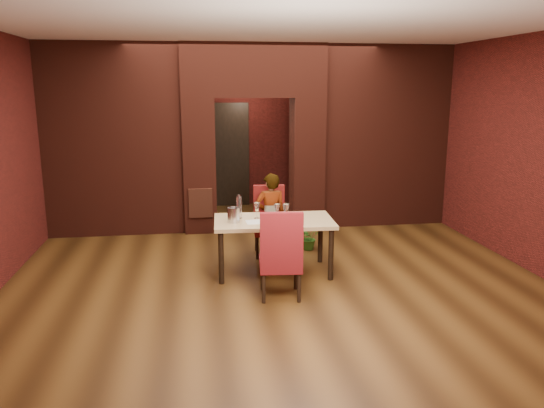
{
  "coord_description": "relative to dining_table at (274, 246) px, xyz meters",
  "views": [
    {
      "loc": [
        -1.03,
        -7.17,
        2.5
      ],
      "look_at": [
        0.03,
        0.0,
        0.88
      ],
      "focal_mm": 35.0,
      "sensor_mm": 36.0,
      "label": 1
    }
  ],
  "objects": [
    {
      "name": "dining_table",
      "position": [
        0.0,
        0.0,
        0.0
      ],
      "size": [
        1.63,
        0.97,
        0.74
      ],
      "primitive_type": "cube",
      "rotation": [
        0.0,
        0.0,
        -0.05
      ],
      "color": "tan",
      "rests_on": "ground"
    },
    {
      "name": "wine_glass_a",
      "position": [
        -0.22,
        0.09,
        0.48
      ],
      "size": [
        0.09,
        0.09,
        0.22
      ],
      "primitive_type": null,
      "color": "white",
      "rests_on": "dining_table"
    },
    {
      "name": "wine_glass_b",
      "position": [
        0.05,
        0.03,
        0.47
      ],
      "size": [
        0.08,
        0.08,
        0.2
      ],
      "primitive_type": null,
      "color": "white",
      "rests_on": "dining_table"
    },
    {
      "name": "rear_door_frame",
      "position": [
        -0.4,
        4.25,
        0.68
      ],
      "size": [
        1.02,
        0.04,
        2.22
      ],
      "primitive_type": "cube",
      "color": "black",
      "rests_on": "ground"
    },
    {
      "name": "water_bottle",
      "position": [
        -0.45,
        0.15,
        0.53
      ],
      "size": [
        0.07,
        0.07,
        0.32
      ],
      "primitive_type": "cylinder",
      "color": "white",
      "rests_on": "dining_table"
    },
    {
      "name": "pillar_left",
      "position": [
        -0.95,
        2.35,
        0.78
      ],
      "size": [
        0.55,
        0.55,
        2.3
      ],
      "primitive_type": "cube",
      "color": "maroon",
      "rests_on": "ground"
    },
    {
      "name": "rear_door",
      "position": [
        -0.4,
        4.29,
        0.68
      ],
      "size": [
        0.9,
        0.08,
        2.1
      ],
      "primitive_type": "cube",
      "color": "black",
      "rests_on": "ground"
    },
    {
      "name": "wine_bucket",
      "position": [
        -0.54,
        -0.06,
        0.47
      ],
      "size": [
        0.16,
        0.16,
        0.2
      ],
      "primitive_type": "cylinder",
      "color": "#BABAC2",
      "rests_on": "dining_table"
    },
    {
      "name": "potted_plant",
      "position": [
        0.69,
        0.95,
        -0.18
      ],
      "size": [
        0.46,
        0.45,
        0.39
      ],
      "primitive_type": "imported",
      "rotation": [
        0.0,
        0.0,
        0.64
      ],
      "color": "#2E621B",
      "rests_on": "ground"
    },
    {
      "name": "person_seated",
      "position": [
        0.05,
        0.66,
        0.26
      ],
      "size": [
        0.49,
        0.35,
        1.27
      ],
      "primitive_type": "imported",
      "rotation": [
        0.0,
        0.0,
        3.24
      ],
      "color": "silver",
      "rests_on": "ground"
    },
    {
      "name": "vent_panel",
      "position": [
        -0.95,
        2.05,
        0.18
      ],
      "size": [
        0.4,
        0.03,
        0.5
      ],
      "primitive_type": "cube",
      "color": "#9C482D",
      "rests_on": "ground"
    },
    {
      "name": "ceiling",
      "position": [
        0.0,
        0.35,
        2.83
      ],
      "size": [
        7.0,
        8.0,
        0.04
      ],
      "primitive_type": "cube",
      "color": "silver",
      "rests_on": "ground"
    },
    {
      "name": "wing_wall_left",
      "position": [
        -2.36,
        2.35,
        1.23
      ],
      "size": [
        2.28,
        0.35,
        3.2
      ],
      "primitive_type": "cube",
      "color": "maroon",
      "rests_on": "ground"
    },
    {
      "name": "pillar_right",
      "position": [
        0.95,
        2.35,
        0.78
      ],
      "size": [
        0.55,
        0.55,
        2.3
      ],
      "primitive_type": "cube",
      "color": "maroon",
      "rests_on": "ground"
    },
    {
      "name": "floor",
      "position": [
        0.0,
        0.35,
        -0.37
      ],
      "size": [
        8.0,
        8.0,
        0.0
      ],
      "primitive_type": "plane",
      "color": "#4C3013",
      "rests_on": "ground"
    },
    {
      "name": "lintel",
      "position": [
        0.0,
        2.35,
        2.38
      ],
      "size": [
        2.45,
        0.55,
        0.9
      ],
      "primitive_type": "cube",
      "color": "maroon",
      "rests_on": "ground"
    },
    {
      "name": "wine_glass_c",
      "position": [
        0.15,
        -0.11,
        0.49
      ],
      "size": [
        0.09,
        0.09,
        0.23
      ],
      "primitive_type": null,
      "color": "white",
      "rests_on": "dining_table"
    },
    {
      "name": "chair_near",
      "position": [
        -0.05,
        -0.84,
        0.18
      ],
      "size": [
        0.54,
        0.54,
        1.09
      ],
      "primitive_type": "cube",
      "rotation": [
        0.0,
        0.0,
        3.05
      ],
      "color": "maroon",
      "rests_on": "ground"
    },
    {
      "name": "wall_front",
      "position": [
        0.0,
        -3.65,
        1.23
      ],
      "size": [
        7.0,
        0.04,
        3.2
      ],
      "primitive_type": "cube",
      "color": "maroon",
      "rests_on": "ground"
    },
    {
      "name": "wall_right",
      "position": [
        3.5,
        0.35,
        1.23
      ],
      "size": [
        0.04,
        8.0,
        3.2
      ],
      "primitive_type": "cube",
      "color": "maroon",
      "rests_on": "ground"
    },
    {
      "name": "tasting_sheet",
      "position": [
        -0.22,
        -0.1,
        0.37
      ],
      "size": [
        0.34,
        0.26,
        0.0
      ],
      "primitive_type": "cube",
      "rotation": [
        0.0,
        0.0,
        0.06
      ],
      "color": "silver",
      "rests_on": "dining_table"
    },
    {
      "name": "wall_back",
      "position": [
        0.0,
        4.35,
        1.23
      ],
      "size": [
        7.0,
        0.04,
        3.2
      ],
      "primitive_type": "cube",
      "color": "maroon",
      "rests_on": "ground"
    },
    {
      "name": "wing_wall_right",
      "position": [
        2.36,
        2.35,
        1.23
      ],
      "size": [
        2.28,
        0.35,
        3.2
      ],
      "primitive_type": "cube",
      "color": "maroon",
      "rests_on": "ground"
    },
    {
      "name": "chair_far",
      "position": [
        0.06,
        0.77,
        0.14
      ],
      "size": [
        0.5,
        0.5,
        1.03
      ],
      "primitive_type": "cube",
      "rotation": [
        0.0,
        0.0,
        -0.08
      ],
      "color": "maroon",
      "rests_on": "ground"
    }
  ]
}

